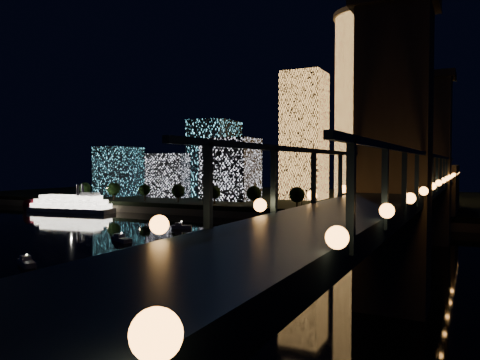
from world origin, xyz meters
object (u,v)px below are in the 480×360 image
(tower_cylindrical, at_px, (369,108))
(tower_rectangular, at_px, (304,136))
(riverboat, at_px, (67,205))
(truss_bridge, at_px, (411,199))

(tower_cylindrical, height_order, tower_rectangular, tower_cylindrical)
(tower_rectangular, distance_m, riverboat, 124.34)
(truss_bridge, height_order, riverboat, truss_bridge)
(truss_bridge, distance_m, riverboat, 176.58)
(riverboat, bearing_deg, truss_bridge, -20.75)
(tower_rectangular, relative_size, truss_bridge, 0.25)
(tower_cylindrical, bearing_deg, truss_bridge, -74.92)
(tower_cylindrical, bearing_deg, riverboat, -153.89)
(tower_rectangular, xyz_separation_m, truss_bridge, (68.57, -133.31, -21.91))
(truss_bridge, relative_size, riverboat, 5.53)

